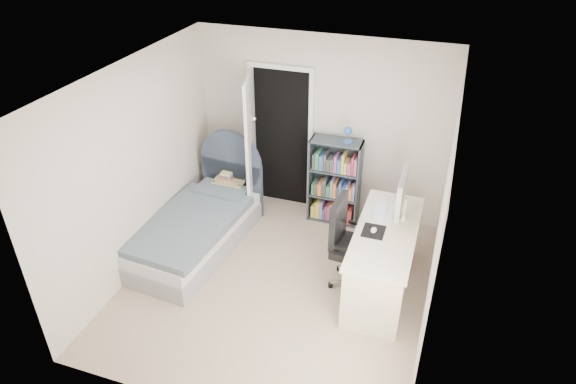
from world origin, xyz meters
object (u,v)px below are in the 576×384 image
(nightstand, at_px, (232,184))
(bookcase, at_px, (335,184))
(office_chair, at_px, (348,240))
(bed, at_px, (198,226))
(desk, at_px, (384,256))
(floor_lamp, at_px, (254,172))

(nightstand, relative_size, bookcase, 0.44)
(bookcase, distance_m, office_chair, 1.33)
(bed, distance_m, nightstand, 0.91)
(desk, bearing_deg, office_chair, -172.33)
(bed, xyz_separation_m, bookcase, (1.50, 1.13, 0.28))
(nightstand, bearing_deg, desk, -22.50)
(bookcase, relative_size, desk, 0.88)
(bed, height_order, desk, desk)
(nightstand, relative_size, office_chair, 0.57)
(bookcase, bearing_deg, nightstand, -170.80)
(nightstand, relative_size, desk, 0.39)
(floor_lamp, distance_m, bookcase, 1.15)
(bookcase, height_order, office_chair, bookcase)
(office_chair, bearing_deg, floor_lamp, 144.39)
(bookcase, relative_size, office_chair, 1.29)
(bed, relative_size, bookcase, 1.46)
(floor_lamp, distance_m, office_chair, 1.99)
(bed, height_order, office_chair, bed)
(floor_lamp, xyz_separation_m, office_chair, (1.62, -1.16, 0.02))
(bed, relative_size, floor_lamp, 1.44)
(bed, xyz_separation_m, nightstand, (0.07, 0.90, 0.14))
(floor_lamp, relative_size, desk, 0.88)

